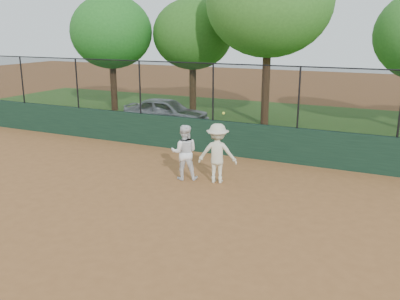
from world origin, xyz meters
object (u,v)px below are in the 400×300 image
at_px(player_main, 217,153).
at_px(tree_1, 193,34).
at_px(player_second, 184,152).
at_px(tree_0, 111,32).
at_px(tree_2, 269,1).
at_px(parked_car, 166,112).

bearing_deg(player_main, tree_1, 119.88).
height_order(player_second, tree_1, tree_1).
distance_m(player_second, tree_1, 11.38).
height_order(player_second, tree_0, tree_0).
bearing_deg(player_second, tree_0, -68.18).
relative_size(tree_0, tree_2, 0.77).
relative_size(parked_car, player_main, 1.83).
bearing_deg(tree_2, parked_car, -149.56).
height_order(tree_0, tree_2, tree_2).
bearing_deg(tree_0, player_second, -44.65).
bearing_deg(player_main, parked_car, 130.32).
xyz_separation_m(player_main, tree_2, (-1.19, 8.33, 4.61)).
bearing_deg(parked_car, tree_1, 1.26).
xyz_separation_m(player_second, player_main, (0.99, 0.17, 0.05)).
bearing_deg(player_main, tree_2, 98.10).
height_order(tree_1, tree_2, tree_2).
height_order(player_second, tree_2, tree_2).
bearing_deg(player_main, player_second, -170.40).
distance_m(player_main, tree_0, 13.39).
relative_size(player_second, tree_1, 0.28).
bearing_deg(tree_0, tree_1, 15.94).
bearing_deg(parked_car, player_main, -145.74).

